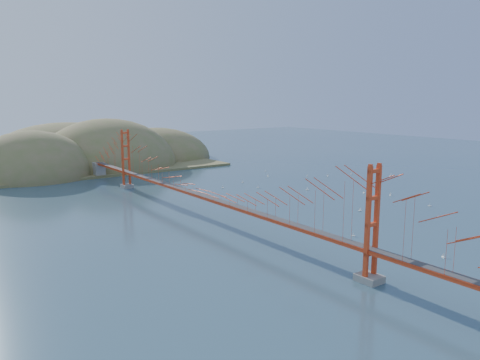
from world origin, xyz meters
TOP-DOWN VIEW (x-y plane):
  - ground at (0.00, 0.00)m, footprint 320.00×320.00m
  - bridge at (0.00, 0.18)m, footprint 2.20×94.40m
  - far_headlands at (2.21, 68.52)m, footprint 84.00×58.00m
  - sailboat_7 at (22.03, 20.88)m, footprint 0.57×0.47m
  - sailboat_8 at (38.57, 18.44)m, footprint 0.54×0.47m
  - sailboat_15 at (35.87, 30.17)m, footprint 0.53×0.53m
  - sailboat_17 at (49.17, 14.67)m, footprint 0.49×0.41m
  - sailboat_1 at (21.24, 14.51)m, footprint 0.62×0.65m
  - sailboat_11 at (55.49, 8.25)m, footprint 0.54×0.54m
  - sailboat_2 at (22.28, -10.33)m, footprint 0.58×0.47m
  - sailboat_3 at (10.33, 25.75)m, footprint 0.62×0.57m
  - sailboat_5 at (34.26, -14.99)m, footprint 0.56×0.60m
  - sailboat_0 at (10.68, -18.83)m, footprint 0.49×0.52m
  - sailboat_12 at (8.49, 34.24)m, footprint 0.66×0.61m
  - sailboat_16 at (27.49, 7.00)m, footprint 0.65×0.65m
  - sailboat_4 at (31.48, 23.86)m, footprint 0.58×0.64m
  - sailboat_13 at (36.37, -5.72)m, footprint 0.65×0.65m
  - sailboat_9 at (42.64, 15.93)m, footprint 0.69×0.69m
  - sailboat_14 at (34.08, -1.47)m, footprint 0.58×0.58m
  - sailboat_extra_0 at (12.49, -30.37)m, footprint 0.53×0.53m
  - sailboat_extra_1 at (15.24, 18.31)m, footprint 0.55×0.47m

SIDE VIEW (x-z plane):
  - ground at x=0.00m, z-range 0.00..0.00m
  - far_headlands at x=2.21m, z-range -12.50..12.50m
  - sailboat_11 at x=55.49m, z-range -0.15..0.42m
  - sailboat_15 at x=35.87m, z-range -0.15..0.42m
  - sailboat_17 at x=49.17m, z-range -0.15..0.42m
  - sailboat_extra_0 at x=12.49m, z-range -0.15..0.43m
  - sailboat_0 at x=10.68m, z-range -0.16..0.43m
  - sailboat_8 at x=38.57m, z-range -0.17..0.45m
  - sailboat_extra_1 at x=15.24m, z-range -0.17..0.46m
  - sailboat_14 at x=34.08m, z-range -0.17..0.46m
  - sailboat_7 at x=22.03m, z-range -0.18..0.48m
  - sailboat_13 at x=36.37m, z-range -0.19..0.49m
  - sailboat_5 at x=34.26m, z-range -0.19..0.49m
  - sailboat_2 at x=22.28m, z-range -0.19..0.49m
  - sailboat_16 at x=27.49m, z-range -0.19..0.50m
  - sailboat_3 at x=10.33m, z-range -0.20..0.50m
  - sailboat_9 at x=42.64m, z-range -0.20..0.52m
  - sailboat_4 at x=31.48m, z-range -0.21..0.52m
  - sailboat_1 at x=21.24m, z-range -0.21..0.52m
  - sailboat_12 at x=8.49m, z-range -0.21..0.53m
  - bridge at x=0.00m, z-range 1.01..13.01m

